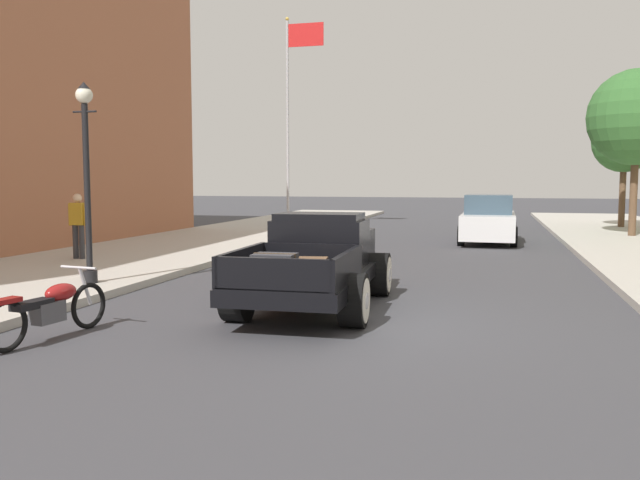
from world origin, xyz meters
name	(u,v)px	position (x,y,z in m)	size (l,w,h in m)	color
ground_plane	(343,321)	(0.00, 0.00, 0.00)	(140.00, 140.00, 0.00)	#3D3D42
hotrod_truck_black	(319,261)	(-0.70, 1.20, 0.75)	(2.29, 4.98, 1.58)	black
motorcycle_parked	(50,307)	(-3.55, -2.13, 0.44)	(0.62, 2.11, 0.93)	black
car_background_white	(488,220)	(2.08, 13.30, 0.77)	(1.93, 4.33, 1.65)	silver
pedestrian_sidewalk_left	(78,222)	(-7.95, 4.79, 1.09)	(0.53, 0.22, 1.65)	#333338
street_lamp_near	(86,167)	(-5.36, 1.44, 2.39)	(0.50, 0.32, 3.85)	black
flagpole	(292,98)	(-6.54, 18.66, 5.77)	(1.74, 0.16, 9.16)	#B2B2B7
street_tree_third	(637,118)	(7.06, 15.79, 4.33)	(3.40, 3.40, 5.90)	brown
street_tree_farthest	(625,141)	(7.52, 20.43, 3.76)	(2.66, 2.66, 4.96)	brown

